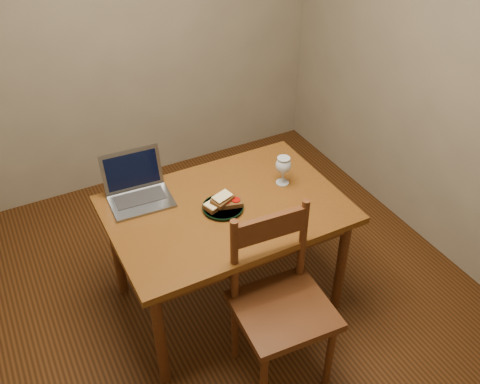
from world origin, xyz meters
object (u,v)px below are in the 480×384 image
table (226,218)px  milk_glass (283,170)px  plate (223,208)px  laptop (137,187)px  chair (282,298)px

table → milk_glass: milk_glass is taller
plate → laptop: bearing=138.4°
laptop → milk_glass: bearing=-15.9°
table → milk_glass: size_ratio=7.26×
chair → laptop: bearing=118.9°
chair → laptop: (-0.42, 0.90, 0.26)m
chair → laptop: laptop is taller
chair → laptop: size_ratio=1.41×
table → plate: size_ratio=5.61×
table → milk_glass: (0.40, 0.05, 0.18)m
plate → milk_glass: 0.43m
chair → milk_glass: (0.38, 0.62, 0.28)m
chair → plate: bearing=98.4°
table → plate: 0.10m
chair → plate: 0.60m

